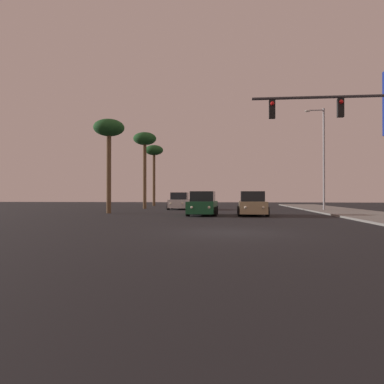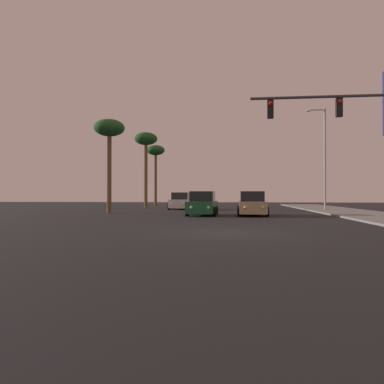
{
  "view_description": "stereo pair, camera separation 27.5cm",
  "coord_description": "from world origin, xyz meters",
  "views": [
    {
      "loc": [
        0.04,
        -14.31,
        1.42
      ],
      "look_at": [
        -2.77,
        13.52,
        1.65
      ],
      "focal_mm": 35.0,
      "sensor_mm": 36.0,
      "label": 1
    },
    {
      "loc": [
        0.31,
        -14.28,
        1.42
      ],
      "look_at": [
        -2.77,
        13.52,
        1.65
      ],
      "focal_mm": 35.0,
      "sensor_mm": 36.0,
      "label": 2
    }
  ],
  "objects": [
    {
      "name": "palm_tree_far",
      "position": [
        -9.87,
        34.0,
        6.93
      ],
      "size": [
        2.4,
        2.4,
        8.0
      ],
      "color": "brown",
      "rests_on": "ground"
    },
    {
      "name": "car_white",
      "position": [
        -4.95,
        22.68,
        0.76
      ],
      "size": [
        2.04,
        4.32,
        1.68
      ],
      "rotation": [
        0.0,
        0.0,
        3.16
      ],
      "color": "silver",
      "rests_on": "ground"
    },
    {
      "name": "car_green",
      "position": [
        -1.84,
        11.78,
        0.76
      ],
      "size": [
        2.04,
        4.34,
        1.68
      ],
      "rotation": [
        0.0,
        0.0,
        3.11
      ],
      "color": "#195933",
      "rests_on": "ground"
    },
    {
      "name": "palm_tree_near",
      "position": [
        -9.34,
        14.0,
        6.35
      ],
      "size": [
        2.4,
        2.4,
        7.35
      ],
      "color": "brown",
      "rests_on": "ground"
    },
    {
      "name": "palm_tree_mid",
      "position": [
        -8.8,
        24.0,
        6.92
      ],
      "size": [
        2.4,
        2.4,
        7.99
      ],
      "color": "brown",
      "rests_on": "ground"
    },
    {
      "name": "car_tan",
      "position": [
        1.6,
        11.97,
        0.76
      ],
      "size": [
        2.04,
        4.32,
        1.68
      ],
      "rotation": [
        0.0,
        0.0,
        3.13
      ],
      "color": "tan",
      "rests_on": "ground"
    },
    {
      "name": "street_lamp",
      "position": [
        8.22,
        19.78,
        5.12
      ],
      "size": [
        1.74,
        0.24,
        9.0
      ],
      "color": "#99999E",
      "rests_on": "sidewalk_right"
    },
    {
      "name": "sidewalk_right",
      "position": [
        9.5,
        10.0,
        0.06
      ],
      "size": [
        5.0,
        60.0,
        0.12
      ],
      "color": "gray",
      "rests_on": "ground"
    },
    {
      "name": "traffic_light_mast",
      "position": [
        5.86,
        4.51,
        4.69
      ],
      "size": [
        6.67,
        0.36,
        6.5
      ],
      "color": "#38383D",
      "rests_on": "sidewalk_right"
    },
    {
      "name": "ground_plane",
      "position": [
        0.0,
        0.0,
        0.0
      ],
      "size": [
        120.0,
        120.0,
        0.0
      ],
      "primitive_type": "plane",
      "color": "black"
    }
  ]
}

